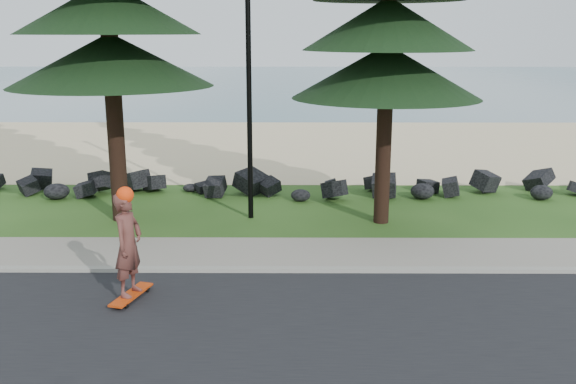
% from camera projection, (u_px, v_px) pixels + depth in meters
% --- Properties ---
extents(ground, '(160.00, 160.00, 0.00)m').
position_uv_depth(ground, '(242.00, 258.00, 14.43)').
color(ground, '#264917').
rests_on(ground, ground).
extents(road, '(160.00, 7.00, 0.02)m').
position_uv_depth(road, '(220.00, 355.00, 10.06)').
color(road, black).
rests_on(road, ground).
extents(kerb, '(160.00, 0.20, 0.10)m').
position_uv_depth(kerb, '(239.00, 270.00, 13.54)').
color(kerb, gray).
rests_on(kerb, ground).
extents(sidewalk, '(160.00, 2.00, 0.08)m').
position_uv_depth(sidewalk, '(243.00, 253.00, 14.61)').
color(sidewalk, gray).
rests_on(sidewalk, ground).
extents(beach_sand, '(160.00, 15.00, 0.01)m').
position_uv_depth(beach_sand, '(267.00, 146.00, 28.49)').
color(beach_sand, beige).
rests_on(beach_sand, ground).
extents(ocean, '(160.00, 58.00, 0.01)m').
position_uv_depth(ocean, '(281.00, 82.00, 63.89)').
color(ocean, '#3F6B79').
rests_on(ocean, ground).
extents(seawall_boulders, '(60.00, 2.40, 1.10)m').
position_uv_depth(seawall_boulders, '(256.00, 196.00, 19.86)').
color(seawall_boulders, black).
rests_on(seawall_boulders, ground).
extents(lamp_post, '(0.25, 0.14, 8.14)m').
position_uv_depth(lamp_post, '(249.00, 64.00, 16.52)').
color(lamp_post, black).
rests_on(lamp_post, ground).
extents(skateboarder, '(0.65, 1.21, 2.19)m').
position_uv_depth(skateboarder, '(128.00, 245.00, 11.87)').
color(skateboarder, '#C1380B').
rests_on(skateboarder, ground).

